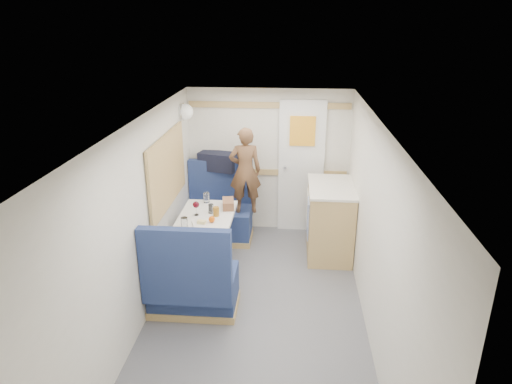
# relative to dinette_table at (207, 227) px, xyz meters

# --- Properties ---
(floor) EXTENTS (4.50, 4.50, 0.00)m
(floor) POSITION_rel_dinette_table_xyz_m (0.65, -1.00, -0.57)
(floor) COLOR #515156
(floor) RESTS_ON ground
(ceiling) EXTENTS (4.50, 4.50, 0.00)m
(ceiling) POSITION_rel_dinette_table_xyz_m (0.65, -1.00, 1.43)
(ceiling) COLOR silver
(ceiling) RESTS_ON wall_back
(wall_back) EXTENTS (2.20, 0.02, 2.00)m
(wall_back) POSITION_rel_dinette_table_xyz_m (0.65, 1.25, 0.43)
(wall_back) COLOR silver
(wall_back) RESTS_ON floor
(wall_left) EXTENTS (0.02, 4.50, 2.00)m
(wall_left) POSITION_rel_dinette_table_xyz_m (-0.45, -1.00, 0.43)
(wall_left) COLOR silver
(wall_left) RESTS_ON floor
(wall_right) EXTENTS (0.02, 4.50, 2.00)m
(wall_right) POSITION_rel_dinette_table_xyz_m (1.75, -1.00, 0.43)
(wall_right) COLOR silver
(wall_right) RESTS_ON floor
(oak_trim_low) EXTENTS (2.15, 0.02, 0.08)m
(oak_trim_low) POSITION_rel_dinette_table_xyz_m (0.65, 1.23, 0.28)
(oak_trim_low) COLOR #A6844B
(oak_trim_low) RESTS_ON wall_back
(oak_trim_high) EXTENTS (2.15, 0.02, 0.08)m
(oak_trim_high) POSITION_rel_dinette_table_xyz_m (0.65, 1.23, 1.21)
(oak_trim_high) COLOR #A6844B
(oak_trim_high) RESTS_ON wall_back
(side_window) EXTENTS (0.04, 1.30, 0.72)m
(side_window) POSITION_rel_dinette_table_xyz_m (-0.43, 0.00, 0.68)
(side_window) COLOR #ADB196
(side_window) RESTS_ON wall_left
(rear_door) EXTENTS (0.62, 0.12, 1.86)m
(rear_door) POSITION_rel_dinette_table_xyz_m (1.10, 1.22, 0.41)
(rear_door) COLOR white
(rear_door) RESTS_ON wall_back
(dinette_table) EXTENTS (0.62, 0.92, 0.72)m
(dinette_table) POSITION_rel_dinette_table_xyz_m (0.00, 0.00, 0.00)
(dinette_table) COLOR white
(dinette_table) RESTS_ON floor
(bench_far) EXTENTS (0.90, 0.59, 1.05)m
(bench_far) POSITION_rel_dinette_table_xyz_m (-0.00, 0.86, -0.27)
(bench_far) COLOR navy
(bench_far) RESTS_ON floor
(bench_near) EXTENTS (0.90, 0.59, 1.05)m
(bench_near) POSITION_rel_dinette_table_xyz_m (-0.00, -0.86, -0.27)
(bench_near) COLOR navy
(bench_near) RESTS_ON floor
(ledge) EXTENTS (0.90, 0.14, 0.04)m
(ledge) POSITION_rel_dinette_table_xyz_m (-0.00, 1.12, 0.31)
(ledge) COLOR #A6844B
(ledge) RESTS_ON bench_far
(dome_light) EXTENTS (0.20, 0.20, 0.20)m
(dome_light) POSITION_rel_dinette_table_xyz_m (-0.39, 0.85, 1.18)
(dome_light) COLOR white
(dome_light) RESTS_ON wall_left
(galley_counter) EXTENTS (0.57, 0.92, 0.92)m
(galley_counter) POSITION_rel_dinette_table_xyz_m (1.47, 0.55, -0.10)
(galley_counter) COLOR #A6844B
(galley_counter) RESTS_ON floor
(person) EXTENTS (0.45, 0.33, 1.14)m
(person) POSITION_rel_dinette_table_xyz_m (0.38, 0.76, 0.45)
(person) COLOR brown
(person) RESTS_ON bench_far
(duffel_bag) EXTENTS (0.56, 0.36, 0.25)m
(duffel_bag) POSITION_rel_dinette_table_xyz_m (-0.03, 1.12, 0.46)
(duffel_bag) COLOR black
(duffel_bag) RESTS_ON ledge
(tray) EXTENTS (0.36, 0.40, 0.02)m
(tray) POSITION_rel_dinette_table_xyz_m (0.05, -0.32, 0.16)
(tray) COLOR white
(tray) RESTS_ON dinette_table
(orange_fruit) EXTENTS (0.07, 0.07, 0.07)m
(orange_fruit) POSITION_rel_dinette_table_xyz_m (0.11, -0.24, 0.21)
(orange_fruit) COLOR #E3540A
(orange_fruit) RESTS_ON tray
(cheese_block) EXTENTS (0.10, 0.07, 0.03)m
(cheese_block) POSITION_rel_dinette_table_xyz_m (0.00, -0.28, 0.19)
(cheese_block) COLOR #E6CE85
(cheese_block) RESTS_ON tray
(wine_glass) EXTENTS (0.08, 0.08, 0.17)m
(wine_glass) POSITION_rel_dinette_table_xyz_m (-0.11, -0.02, 0.28)
(wine_glass) COLOR white
(wine_glass) RESTS_ON dinette_table
(tumbler_left) EXTENTS (0.08, 0.08, 0.12)m
(tumbler_left) POSITION_rel_dinette_table_xyz_m (-0.17, -0.38, 0.22)
(tumbler_left) COLOR silver
(tumbler_left) RESTS_ON dinette_table
(tumbler_mid) EXTENTS (0.08, 0.08, 0.12)m
(tumbler_mid) POSITION_rel_dinette_table_xyz_m (-0.07, 0.38, 0.22)
(tumbler_mid) COLOR white
(tumbler_mid) RESTS_ON dinette_table
(tumbler_right) EXTENTS (0.06, 0.06, 0.11)m
(tumbler_right) POSITION_rel_dinette_table_xyz_m (0.05, 0.06, 0.21)
(tumbler_right) COLOR white
(tumbler_right) RESTS_ON dinette_table
(beer_glass) EXTENTS (0.07, 0.07, 0.11)m
(beer_glass) POSITION_rel_dinette_table_xyz_m (0.12, -0.02, 0.21)
(beer_glass) COLOR #905D14
(beer_glass) RESTS_ON dinette_table
(pepper_grinder) EXTENTS (0.03, 0.03, 0.09)m
(pepper_grinder) POSITION_rel_dinette_table_xyz_m (0.04, 0.12, 0.20)
(pepper_grinder) COLOR black
(pepper_grinder) RESTS_ON dinette_table
(bread_loaf) EXTENTS (0.17, 0.26, 0.10)m
(bread_loaf) POSITION_rel_dinette_table_xyz_m (0.22, 0.23, 0.20)
(bread_loaf) COLOR olive
(bread_loaf) RESTS_ON dinette_table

